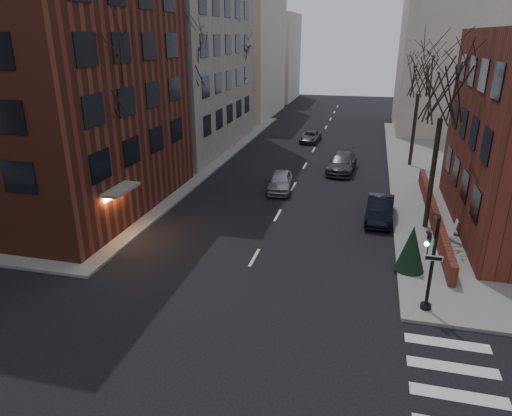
{
  "coord_description": "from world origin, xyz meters",
  "views": [
    {
      "loc": [
        5.11,
        -8.21,
        10.66
      ],
      "look_at": [
        -0.37,
        13.83,
        2.0
      ],
      "focal_mm": 32.0,
      "sensor_mm": 36.0,
      "label": 1
    }
  ],
  "objects": [
    {
      "name": "building_distant_lb",
      "position": [
        -13.0,
        72.0,
        7.0
      ],
      "size": [
        10.0,
        12.0,
        14.0
      ],
      "primitive_type": "cube",
      "color": "beige",
      "rests_on": "ground"
    },
    {
      "name": "sandwich_board",
      "position": [
        10.45,
        17.28,
        0.58
      ],
      "size": [
        0.39,
        0.54,
        0.86
      ],
      "primitive_type": "cube",
      "rotation": [
        0.0,
        0.0,
        0.03
      ],
      "color": "silver",
      "rests_on": "sidewalk_far_right"
    },
    {
      "name": "car_lane_silver",
      "position": [
        -0.8,
        22.83,
        0.71
      ],
      "size": [
        2.09,
        4.29,
        1.41
      ],
      "primitive_type": "imported",
      "rotation": [
        0.0,
        0.0,
        0.11
      ],
      "color": "#9D9DA2",
      "rests_on": "ground"
    },
    {
      "name": "car_lane_far",
      "position": [
        -0.8,
        39.49,
        0.55
      ],
      "size": [
        2.12,
        4.11,
        1.11
      ],
      "primitive_type": "imported",
      "rotation": [
        0.0,
        0.0,
        -0.07
      ],
      "color": "#403F44",
      "rests_on": "ground"
    },
    {
      "name": "low_wall_right",
      "position": [
        9.3,
        19.0,
        0.65
      ],
      "size": [
        0.35,
        16.0,
        1.0
      ],
      "primitive_type": "cube",
      "color": "maroon",
      "rests_on": "sidewalk_far_right"
    },
    {
      "name": "streetlamp_near",
      "position": [
        -8.2,
        22.0,
        4.24
      ],
      "size": [
        0.36,
        0.36,
        6.28
      ],
      "color": "black",
      "rests_on": "sidewalk_far_left"
    },
    {
      "name": "evergreen_shrub",
      "position": [
        7.54,
        12.26,
        1.29
      ],
      "size": [
        1.62,
        1.62,
        2.27
      ],
      "primitive_type": "cone",
      "rotation": [
        0.0,
        0.0,
        0.21
      ],
      "color": "black",
      "rests_on": "sidewalk_far_right"
    },
    {
      "name": "car_lane_gray",
      "position": [
        3.21,
        28.87,
        0.75
      ],
      "size": [
        2.42,
        5.31,
        1.51
      ],
      "primitive_type": "imported",
      "rotation": [
        0.0,
        0.0,
        -0.06
      ],
      "color": "#3A3A3F",
      "rests_on": "ground"
    },
    {
      "name": "building_left_brick",
      "position": [
        -15.5,
        16.5,
        9.0
      ],
      "size": [
        15.0,
        15.0,
        18.0
      ],
      "primitive_type": "cube",
      "color": "maroon",
      "rests_on": "ground"
    },
    {
      "name": "tree_left_b",
      "position": [
        -8.8,
        26.0,
        8.91
      ],
      "size": [
        4.4,
        4.4,
        10.8
      ],
      "color": "#2D231C",
      "rests_on": "sidewalk_far_left"
    },
    {
      "name": "tree_right_b",
      "position": [
        8.8,
        32.0,
        7.59
      ],
      "size": [
        3.74,
        3.74,
        9.18
      ],
      "color": "#2D231C",
      "rests_on": "sidewalk_far_right"
    },
    {
      "name": "sidewalk_far_left",
      "position": [
        -29.0,
        30.0,
        0.07
      ],
      "size": [
        44.0,
        44.0,
        0.15
      ],
      "primitive_type": "cube",
      "color": "gray",
      "rests_on": "ground"
    },
    {
      "name": "building_distant_la",
      "position": [
        -15.0,
        55.0,
        9.0
      ],
      "size": [
        14.0,
        16.0,
        18.0
      ],
      "primitive_type": "cube",
      "color": "beige",
      "rests_on": "ground"
    },
    {
      "name": "tree_left_c",
      "position": [
        -8.8,
        40.0,
        8.03
      ],
      "size": [
        3.96,
        3.96,
        9.72
      ],
      "color": "#2D231C",
      "rests_on": "sidewalk_far_left"
    },
    {
      "name": "tree_left_a",
      "position": [
        -8.8,
        14.0,
        8.47
      ],
      "size": [
        4.18,
        4.18,
        10.26
      ],
      "color": "#2D231C",
      "rests_on": "sidewalk_far_left"
    },
    {
      "name": "building_distant_ra",
      "position": [
        15.0,
        50.0,
        8.0
      ],
      "size": [
        14.0,
        14.0,
        16.0
      ],
      "primitive_type": "cube",
      "color": "beige",
      "rests_on": "ground"
    },
    {
      "name": "traffic_signal",
      "position": [
        7.94,
        8.99,
        1.91
      ],
      "size": [
        0.76,
        0.44,
        4.0
      ],
      "color": "black",
      "rests_on": "sidewalk_far_right"
    },
    {
      "name": "parked_sedan",
      "position": [
        6.2,
        18.69,
        0.72
      ],
      "size": [
        1.77,
        4.45,
        1.44
      ],
      "primitive_type": "imported",
      "rotation": [
        0.0,
        0.0,
        -0.06
      ],
      "color": "black",
      "rests_on": "ground"
    },
    {
      "name": "tree_right_a",
      "position": [
        8.8,
        18.0,
        8.03
      ],
      "size": [
        3.96,
        3.96,
        9.72
      ],
      "color": "#2D231C",
      "rests_on": "sidewalk_far_right"
    },
    {
      "name": "streetlamp_far",
      "position": [
        -8.2,
        42.0,
        4.24
      ],
      "size": [
        0.36,
        0.36,
        6.28
      ],
      "color": "black",
      "rests_on": "sidewalk_far_left"
    }
  ]
}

